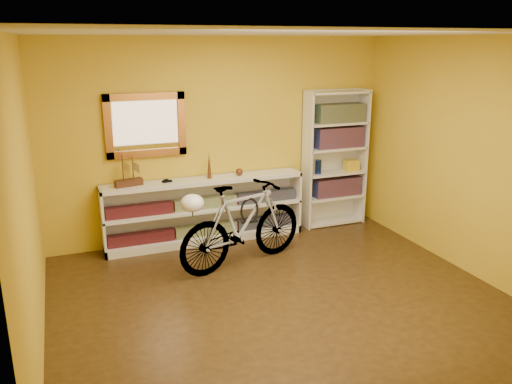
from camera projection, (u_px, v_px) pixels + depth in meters
name	position (u px, v px, depth m)	size (l,w,h in m)	color
floor	(281.00, 300.00, 5.26)	(4.50, 4.00, 0.01)	black
ceiling	(285.00, 33.00, 4.53)	(4.50, 4.00, 0.01)	silver
back_wall	(220.00, 140.00, 6.69)	(4.50, 0.01, 2.60)	gold
left_wall	(25.00, 202.00, 4.11)	(0.01, 4.00, 2.60)	gold
right_wall	(469.00, 157.00, 5.67)	(0.01, 4.00, 2.60)	gold
gilt_mirror	(146.00, 125.00, 6.25)	(0.98, 0.06, 0.78)	brown
wall_socket	(283.00, 209.00, 7.28)	(0.09, 0.01, 0.09)	silver
console_unit	(205.00, 210.00, 6.67)	(2.60, 0.35, 0.85)	silver
cd_row_lower	(206.00, 229.00, 6.72)	(2.50, 0.13, 0.14)	black
cd_row_upper	(205.00, 203.00, 6.62)	(2.50, 0.13, 0.14)	navy
model_ship	(128.00, 170.00, 6.17)	(0.33, 0.12, 0.39)	#391E10
toy_car	(167.00, 182.00, 6.38)	(0.00, 0.00, 0.00)	black
bronze_ornament	(209.00, 165.00, 6.52)	(0.06, 0.06, 0.35)	#58311E
decorative_orb	(239.00, 172.00, 6.70)	(0.09, 0.09, 0.09)	#58311E
bookcase	(335.00, 159.00, 7.20)	(0.90, 0.30, 1.90)	silver
book_row_a	(337.00, 186.00, 7.33)	(0.70, 0.22, 0.26)	maroon
book_row_b	(339.00, 137.00, 7.13)	(0.70, 0.22, 0.28)	maroon
book_row_c	(340.00, 113.00, 7.04)	(0.70, 0.22, 0.25)	#1A535B
travel_mug	(318.00, 167.00, 7.11)	(0.09, 0.09, 0.20)	navy
red_tin	(323.00, 116.00, 6.99)	(0.14, 0.14, 0.18)	maroon
yellow_bag	(351.00, 166.00, 7.28)	(0.20, 0.13, 0.15)	gold
bicycle	(243.00, 224.00, 5.94)	(1.71, 0.44, 1.00)	silver
helmet	(192.00, 203.00, 5.46)	(0.25, 0.24, 0.19)	white
u_lock	(250.00, 210.00, 5.95)	(0.22, 0.22, 0.02)	black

